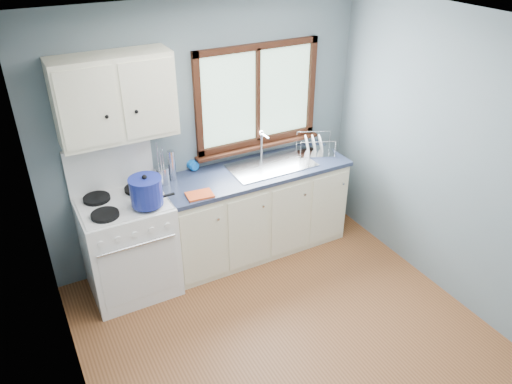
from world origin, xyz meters
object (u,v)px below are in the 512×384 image
thermos (172,165)px  sink (271,171)px  gas_range (128,244)px  skillet (149,200)px  utensil_crock (162,175)px  base_cabinets (255,214)px  stockpot (146,191)px  dish_rack (315,148)px

thermos → sink: bearing=-10.9°
sink → gas_range: bearing=-179.3°
skillet → utensil_crock: size_ratio=0.87×
base_cabinets → sink: bearing=-0.1°
base_cabinets → gas_range: bearing=-179.2°
stockpot → thermos: 0.52m
gas_range → dish_rack: 2.09m
base_cabinets → utensil_crock: size_ratio=4.50×
base_cabinets → dish_rack: size_ratio=4.08×
sink → stockpot: 1.34m
skillet → thermos: bearing=44.9°
gas_range → utensil_crock: gas_range is taller
skillet → stockpot: bearing=-148.2°
gas_range → base_cabinets: bearing=0.8°
sink → stockpot: bearing=-171.5°
base_cabinets → utensil_crock: utensil_crock is taller
base_cabinets → utensil_crock: bearing=169.8°
base_cabinets → stockpot: bearing=-170.2°
thermos → dish_rack: thermos is taller
gas_range → utensil_crock: 0.69m
base_cabinets → stockpot: 1.33m
gas_range → skillet: size_ratio=3.81×
utensil_crock → skillet: bearing=-124.9°
base_cabinets → thermos: thermos is taller
sink → utensil_crock: bearing=171.5°
skillet → utensil_crock: (0.24, 0.34, 0.02)m
gas_range → base_cabinets: gas_range is taller
sink → dish_rack: size_ratio=1.85×
skillet → utensil_crock: 0.42m
utensil_crock → dish_rack: (1.60, -0.11, -0.03)m
dish_rack → skillet: bearing=-148.9°
sink → skillet: (-1.30, -0.19, 0.12)m
gas_range → stockpot: (0.18, -0.18, 0.59)m
utensil_crock → dish_rack: 1.61m
stockpot → dish_rack: bearing=7.6°
skillet → utensil_crock: bearing=53.3°
gas_range → dish_rack: gas_range is taller
sink → dish_rack: sink is taller
thermos → gas_range: bearing=-159.4°
base_cabinets → skillet: (-1.12, -0.19, 0.57)m
utensil_crock → sink: bearing=-8.5°
utensil_crock → thermos: (0.11, 0.02, 0.06)m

